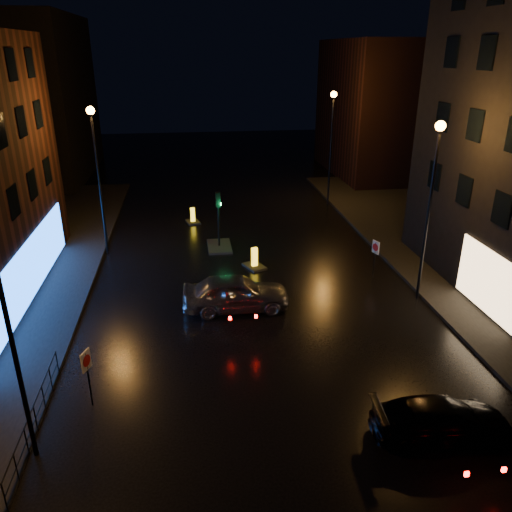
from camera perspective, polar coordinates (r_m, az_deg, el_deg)
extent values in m
plane|color=black|center=(18.32, 2.93, -14.96)|extent=(120.00, 120.00, 0.00)
cube|color=black|center=(30.05, 27.04, -1.66)|extent=(12.00, 44.00, 0.15)
cube|color=black|center=(51.12, -23.78, 16.12)|extent=(8.00, 16.00, 14.00)
cube|color=black|center=(49.85, 13.66, 16.04)|extent=(8.00, 14.00, 12.00)
cylinder|color=black|center=(14.99, -26.18, -8.48)|extent=(0.14, 0.14, 8.00)
cylinder|color=black|center=(29.54, -17.42, 7.53)|extent=(0.14, 0.14, 8.00)
cylinder|color=black|center=(28.83, -18.36, 15.22)|extent=(0.20, 0.20, 0.25)
sphere|color=orange|center=(28.81, -18.40, 15.51)|extent=(0.44, 0.44, 0.44)
cylinder|color=black|center=(23.99, 19.01, 3.98)|extent=(0.14, 0.14, 8.00)
cylinder|color=black|center=(23.11, 20.29, 13.40)|extent=(0.20, 0.20, 0.25)
sphere|color=orange|center=(23.09, 20.34, 13.77)|extent=(0.44, 0.44, 0.44)
cylinder|color=black|center=(38.46, 8.51, 11.62)|extent=(0.14, 0.14, 8.00)
cylinder|color=black|center=(37.92, 8.87, 17.56)|extent=(0.20, 0.20, 0.25)
sphere|color=orange|center=(37.91, 8.88, 17.78)|extent=(0.44, 0.44, 0.44)
cube|color=black|center=(30.39, -4.21, 1.11)|extent=(1.40, 2.40, 0.12)
cylinder|color=black|center=(29.92, -4.28, 3.49)|extent=(0.12, 0.12, 2.80)
cube|color=black|center=(29.44, -4.37, 6.44)|extent=(0.28, 0.22, 0.90)
cylinder|color=#0CFF59|center=(29.53, -4.08, 5.93)|extent=(0.05, 0.18, 0.18)
cylinder|color=black|center=(17.46, -24.13, -15.41)|extent=(0.05, 6.00, 0.05)
cylinder|color=black|center=(17.74, -23.88, -16.62)|extent=(0.04, 6.00, 0.04)
cylinder|color=black|center=(15.63, -26.80, -23.43)|extent=(0.04, 0.04, 1.00)
cylinder|color=black|center=(17.74, -23.88, -16.62)|extent=(0.04, 0.04, 1.00)
cylinder|color=black|center=(20.07, -21.76, -11.29)|extent=(0.04, 0.04, 1.00)
imported|color=#A2A5A9|center=(22.91, -2.32, -4.22)|extent=(4.89, 2.04, 1.66)
imported|color=black|center=(17.08, 20.47, -17.16)|extent=(4.45, 2.08, 1.26)
cube|color=black|center=(27.52, -0.17, -1.20)|extent=(1.33, 1.56, 0.11)
cube|color=yellow|center=(27.31, -0.17, -0.14)|extent=(0.36, 0.30, 1.10)
cube|color=black|center=(27.31, -0.17, -0.14)|extent=(0.31, 0.15, 0.66)
cube|color=black|center=(34.97, -7.21, 3.89)|extent=(1.07, 1.37, 0.10)
cube|color=yellow|center=(34.81, -7.25, 4.67)|extent=(0.32, 0.24, 1.01)
cube|color=black|center=(34.81, -7.25, 4.67)|extent=(0.30, 0.09, 0.61)
cylinder|color=black|center=(17.89, -18.56, -13.25)|extent=(0.06, 0.06, 2.06)
cube|color=silver|center=(17.48, -18.87, -11.25)|extent=(0.23, 0.50, 0.70)
cylinder|color=#B20C0C|center=(17.46, -18.79, -11.27)|extent=(0.16, 0.39, 0.41)
cylinder|color=black|center=(26.61, 13.39, -0.48)|extent=(0.05, 0.05, 2.01)
cube|color=silver|center=(26.34, 13.53, 0.99)|extent=(0.22, 0.49, 0.69)
cylinder|color=#B20C0C|center=(26.32, 13.48, 0.98)|extent=(0.16, 0.38, 0.40)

